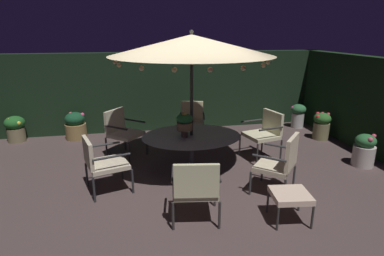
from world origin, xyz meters
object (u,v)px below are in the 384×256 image
Objects in this scene: patio_chair_north at (122,130)px; potted_plant_left_far at (364,150)px; patio_chair_southwest at (192,120)px; potted_plant_right_near at (321,125)px; ottoman_footrest at (290,196)px; patio_dining_table at (192,141)px; patio_chair_southeast at (281,161)px; patio_chair_northeast at (101,161)px; patio_chair_south at (265,131)px; potted_plant_back_center at (75,126)px; centerpiece_planter at (184,122)px; potted_plant_back_left at (298,115)px; potted_plant_back_right at (15,128)px; patio_chair_east at (196,187)px; patio_umbrella at (192,45)px.

patio_chair_north is 1.52× the size of potted_plant_left_far.
potted_plant_right_near is at bearing -7.29° from patio_chair_southwest.
patio_chair_southwest reaches higher than ottoman_footrest.
patio_dining_table is 1.63m from patio_chair_southeast.
patio_chair_northeast is 0.95× the size of patio_chair_south.
patio_chair_northeast reaches higher than potted_plant_back_center.
centerpiece_planter reaches higher than patio_chair_south.
patio_chair_southwest is (-0.88, 2.68, -0.01)m from patio_chair_southeast.
potted_plant_back_left is (3.50, 2.27, -0.62)m from centerpiece_planter.
potted_plant_left_far is (2.97, -1.99, -0.23)m from patio_chair_southwest.
patio_dining_table reaches higher than ottoman_footrest.
potted_plant_back_left is (4.91, 2.66, -0.18)m from patio_chair_northeast.
patio_dining_table is at bearing 27.41° from centerpiece_planter.
patio_chair_north is 2.86m from potted_plant_back_right.
patio_chair_southeast reaches higher than potted_plant_back_left.
patio_chair_north reaches higher than patio_chair_northeast.
potted_plant_back_left is 0.97× the size of potted_plant_back_center.
patio_chair_southwest is at bearing -11.93° from potted_plant_back_right.
patio_chair_east is 1.66× the size of ottoman_footrest.
patio_chair_south reaches higher than potted_plant_left_far.
patio_chair_northeast is 2.97m from potted_plant_back_center.
patio_umbrella is at bearing 80.71° from patio_chair_east.
potted_plant_back_left is at bearing -1.91° from potted_plant_back_center.
patio_chair_southwest is 3.58m from potted_plant_left_far.
patio_chair_northeast is 2.79m from patio_chair_southwest.
patio_chair_north reaches higher than potted_plant_back_center.
potted_plant_back_center is at bearing 106.00° from patio_chair_northeast.
patio_chair_southeast is 1.05× the size of patio_chair_southwest.
patio_chair_southeast reaches higher than patio_chair_east.
patio_dining_table is 3.63m from potted_plant_right_near.
patio_chair_northeast is 1.43× the size of potted_plant_left_far.
potted_plant_back_center is (-2.37, 2.39, -0.28)m from patio_dining_table.
patio_chair_northeast is at bearing -163.49° from patio_umbrella.
patio_chair_north is 1.04× the size of patio_chair_southwest.
ottoman_footrest is 0.85× the size of potted_plant_right_near.
ottoman_footrest is at bearing -42.15° from potted_plant_back_right.
potted_plant_back_center is (-5.73, 0.19, -0.03)m from potted_plant_back_left.
potted_plant_back_left is at bearing 28.43° from patio_chair_northeast.
patio_chair_southeast reaches higher than ottoman_footrest.
potted_plant_left_far is (3.30, -0.40, -0.29)m from patio_dining_table.
potted_plant_back_center is (-2.23, 2.46, -0.65)m from centerpiece_planter.
patio_chair_south is 4.46m from potted_plant_back_center.
centerpiece_planter is at bearing -47.79° from potted_plant_back_center.
patio_umbrella is at bearing 65.68° from patio_dining_table.
patio_chair_northeast is 1.41× the size of potted_plant_right_near.
patio_chair_northeast is 3.63m from potted_plant_back_right.
patio_chair_southwest is (0.47, 1.66, -0.43)m from centerpiece_planter.
patio_chair_southwest is 1.69× the size of ottoman_footrest.
patio_chair_east reaches higher than potted_plant_back_left.
patio_dining_table is 2.81× the size of potted_plant_left_far.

